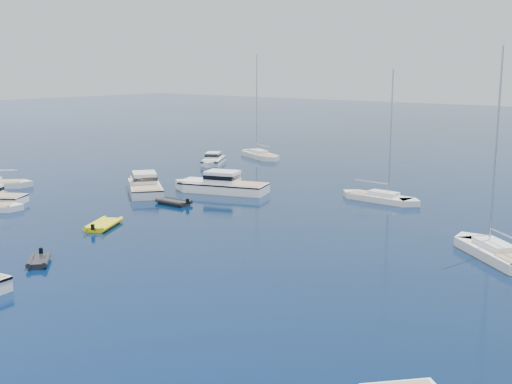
% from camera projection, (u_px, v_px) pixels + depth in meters
% --- Properties ---
extents(motor_cruiser_centre, '(11.31, 6.66, 2.84)m').
position_uv_depth(motor_cruiser_centre, '(221.00, 192.00, 67.52)').
color(motor_cruiser_centre, white).
rests_on(motor_cruiser_centre, ground).
extents(motor_cruiser_far_l, '(10.03, 8.71, 2.69)m').
position_uv_depth(motor_cruiser_far_l, '(145.00, 192.00, 67.59)').
color(motor_cruiser_far_l, silver).
rests_on(motor_cruiser_far_l, ground).
extents(motor_cruiser_horizon, '(5.97, 7.67, 1.99)m').
position_uv_depth(motor_cruiser_horizon, '(213.00, 164.00, 86.75)').
color(motor_cruiser_horizon, white).
rests_on(motor_cruiser_horizon, ground).
extents(sailboat_mid_r, '(9.38, 8.42, 14.74)m').
position_uv_depth(sailboat_mid_r, '(496.00, 258.00, 44.29)').
color(sailboat_mid_r, silver).
rests_on(sailboat_mid_r, ground).
extents(sailboat_centre, '(9.03, 2.75, 13.13)m').
position_uv_depth(sailboat_centre, '(380.00, 201.00, 63.01)').
color(sailboat_centre, silver).
rests_on(sailboat_centre, ground).
extents(sailboat_far_l, '(10.34, 6.79, 14.99)m').
position_uv_depth(sailboat_far_l, '(260.00, 158.00, 92.81)').
color(sailboat_far_l, silver).
rests_on(sailboat_far_l, ground).
extents(tender_yellow, '(3.92, 4.68, 0.95)m').
position_uv_depth(tender_yellow, '(104.00, 227.00, 52.84)').
color(tender_yellow, yellow).
rests_on(tender_yellow, ground).
extents(tender_grey_near, '(3.13, 2.98, 0.95)m').
position_uv_depth(tender_grey_near, '(39.00, 264.00, 42.95)').
color(tender_grey_near, black).
rests_on(tender_grey_near, ground).
extents(tender_grey_far, '(3.60, 2.07, 0.95)m').
position_uv_depth(tender_grey_far, '(174.00, 204.00, 61.58)').
color(tender_grey_far, black).
rests_on(tender_grey_far, ground).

